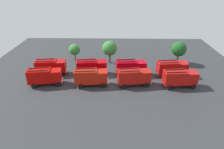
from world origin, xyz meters
TOP-DOWN VIEW (x-y plane):
  - ground_plane at (0.00, 0.00)m, footprint 65.64×65.64m
  - fire_truck_0 at (-14.51, -2.47)m, footprint 7.49×3.66m
  - fire_truck_1 at (-4.49, -2.55)m, footprint 7.41×3.34m
  - fire_truck_2 at (4.71, -2.30)m, footprint 7.48×3.61m
  - fire_truck_3 at (14.44, -2.66)m, footprint 7.40×3.30m
  - fire_truck_4 at (-14.68, 2.50)m, footprint 7.47×3.55m
  - fire_truck_5 at (-4.97, 2.53)m, footprint 7.50×3.70m
  - fire_truck_6 at (4.38, 2.58)m, footprint 7.44×3.46m
  - fire_truck_7 at (14.03, 2.30)m, footprint 7.45×3.47m
  - firefighter_0 at (-15.80, -0.29)m, footprint 0.47×0.46m
  - firefighter_1 at (5.18, 4.80)m, footprint 0.39×0.48m
  - firefighter_2 at (7.24, 0.15)m, footprint 0.48×0.40m
  - tree_0 at (-10.54, 11.17)m, footprint 3.10×3.10m
  - tree_1 at (-0.84, 9.95)m, footprint 3.98×3.98m
  - tree_2 at (17.47, 9.83)m, footprint 3.96×3.96m
  - traffic_cone_0 at (13.21, -0.03)m, footprint 0.39×0.39m
  - traffic_cone_1 at (-10.59, 3.25)m, footprint 0.43×0.43m

SIDE VIEW (x-z plane):
  - ground_plane at x=0.00m, z-range 0.00..0.00m
  - traffic_cone_0 at x=13.21m, z-range 0.00..0.56m
  - traffic_cone_1 at x=-10.59m, z-range 0.00..0.61m
  - firefighter_0 at x=-15.80m, z-range 0.09..1.75m
  - firefighter_1 at x=5.18m, z-range 0.11..1.87m
  - firefighter_2 at x=7.24m, z-range 0.12..1.92m
  - fire_truck_0 at x=-14.51m, z-range 0.21..4.09m
  - fire_truck_1 at x=-4.49m, z-range 0.21..4.09m
  - fire_truck_2 at x=4.71m, z-range 0.21..4.09m
  - fire_truck_3 at x=14.44m, z-range 0.21..4.09m
  - fire_truck_4 at x=-14.68m, z-range 0.21..4.09m
  - fire_truck_5 at x=-4.97m, z-range 0.21..4.09m
  - fire_truck_6 at x=4.38m, z-range 0.21..4.09m
  - fire_truck_7 at x=14.03m, z-range 0.21..4.09m
  - tree_0 at x=-10.54m, z-range 0.83..5.63m
  - tree_2 at x=17.47m, z-range 1.06..7.19m
  - tree_1 at x=-0.84m, z-range 1.07..7.23m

